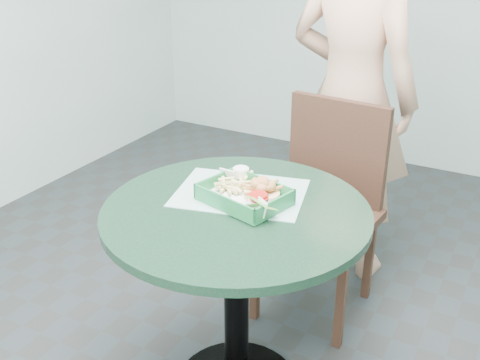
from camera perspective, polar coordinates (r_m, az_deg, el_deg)
The scene contains 9 objects.
cafe_table at distance 1.91m, azimuth -0.38°, elevation -7.93°, with size 0.87×0.87×0.75m.
dining_chair at distance 2.46m, azimuth 8.68°, elevation -1.48°, with size 0.45×0.45×0.93m.
diner_person at distance 2.63m, azimuth 11.45°, elevation 11.27°, with size 0.74×0.49×2.04m, color tan.
placemat at distance 1.92m, azimuth 0.04°, elevation -1.84°, with size 0.43×0.32×0.00m, color #89B6B0.
food_basket at distance 1.85m, azimuth 0.42°, elevation -2.38°, with size 0.27×0.20×0.06m.
crab_sandwich at distance 1.86m, azimuth 2.09°, elevation -1.15°, with size 0.12×0.12×0.07m.
fries_pile at distance 1.91m, azimuth -0.95°, elevation -0.71°, with size 0.11×0.12×0.05m, color #D1C67C, non-canonical shape.
sauce_ramekin at distance 1.95m, azimuth -0.93°, elevation 0.23°, with size 0.06×0.06×0.03m.
garnish_cup at distance 1.79m, azimuth 2.46°, elevation -2.62°, with size 0.10×0.10×0.04m.
Camera 1 is at (0.78, -1.40, 1.61)m, focal length 42.00 mm.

